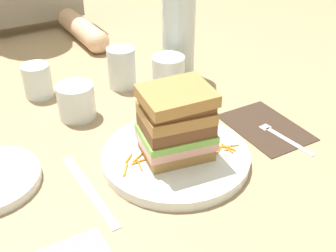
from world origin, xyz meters
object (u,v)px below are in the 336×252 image
at_px(sandwich, 177,124).
at_px(knife, 91,191).
at_px(napkin_dark, 267,128).
at_px(fork, 276,132).
at_px(empty_tumbler_0, 122,68).
at_px(main_plate, 177,158).
at_px(water_bottle, 179,25).
at_px(juice_glass, 168,77).
at_px(empty_tumbler_1, 37,81).
at_px(empty_tumbler_2, 76,101).

height_order(sandwich, knife, sandwich).
distance_m(napkin_dark, knife, 0.36).
height_order(fork, empty_tumbler_0, empty_tumbler_0).
bearing_deg(main_plate, fork, -6.13).
bearing_deg(napkin_dark, water_bottle, 94.45).
bearing_deg(napkin_dark, sandwich, -179.95).
bearing_deg(sandwich, napkin_dark, 0.05).
relative_size(sandwich, juice_glass, 1.53).
bearing_deg(napkin_dark, fork, -84.98).
bearing_deg(empty_tumbler_1, napkin_dark, -46.90).
height_order(juice_glass, empty_tumbler_0, empty_tumbler_0).
relative_size(water_bottle, empty_tumbler_0, 3.04).
xyz_separation_m(water_bottle, empty_tumbler_1, (-0.31, 0.07, -0.09)).
distance_m(water_bottle, empty_tumbler_0, 0.16).
xyz_separation_m(sandwich, empty_tumbler_2, (-0.09, 0.23, -0.04)).
bearing_deg(empty_tumbler_0, water_bottle, -7.74).
bearing_deg(empty_tumbler_1, empty_tumbler_0, -16.58).
bearing_deg(empty_tumbler_2, main_plate, -68.87).
xyz_separation_m(water_bottle, empty_tumbler_0, (-0.14, 0.02, -0.08)).
relative_size(main_plate, empty_tumbler_2, 3.39).
distance_m(sandwich, juice_glass, 0.26).
distance_m(napkin_dark, empty_tumbler_1, 0.49).
bearing_deg(main_plate, juice_glass, 62.27).
relative_size(napkin_dark, fork, 1.02).
height_order(sandwich, fork, sandwich).
bearing_deg(main_plate, napkin_dark, -0.04).
relative_size(main_plate, fork, 1.53).
bearing_deg(empty_tumbler_0, empty_tumbler_2, -151.58).
height_order(fork, empty_tumbler_1, empty_tumbler_1).
relative_size(fork, knife, 0.83).
relative_size(main_plate, water_bottle, 0.91).
xyz_separation_m(juice_glass, empty_tumbler_1, (-0.25, 0.14, -0.00)).
xyz_separation_m(main_plate, knife, (-0.16, 0.00, -0.01)).
xyz_separation_m(main_plate, empty_tumbler_0, (0.05, 0.31, 0.04)).
bearing_deg(fork, napkin_dark, 95.02).
bearing_deg(empty_tumbler_0, fork, -63.79).
height_order(empty_tumbler_0, empty_tumbler_2, empty_tumbler_0).
relative_size(empty_tumbler_0, empty_tumbler_2, 1.23).
relative_size(napkin_dark, empty_tumbler_1, 2.32).
xyz_separation_m(juice_glass, water_bottle, (0.07, 0.06, 0.09)).
relative_size(knife, empty_tumbler_2, 2.67).
bearing_deg(knife, empty_tumbler_2, 73.67).
bearing_deg(knife, fork, -4.23).
bearing_deg(fork, knife, 175.77).
distance_m(water_bottle, empty_tumbler_2, 0.29).
bearing_deg(empty_tumbler_2, knife, -106.33).
bearing_deg(knife, juice_glass, 38.57).
relative_size(sandwich, knife, 0.66).
xyz_separation_m(fork, empty_tumbler_0, (-0.16, 0.33, 0.04)).
xyz_separation_m(knife, juice_glass, (0.28, 0.22, 0.04)).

